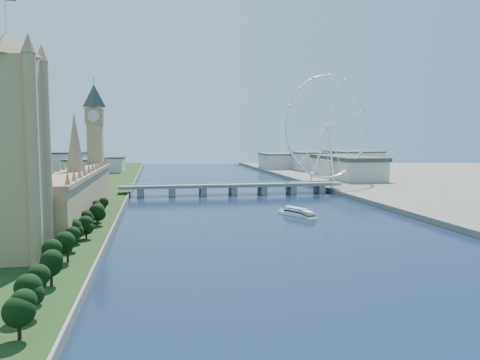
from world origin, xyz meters
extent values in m
plane|color=#172F40|center=(0.00, 0.00, 0.00)|extent=(2000.00, 2000.00, 0.00)
cube|color=tan|center=(-135.00, 55.00, 46.00)|extent=(22.00, 22.00, 86.00)
pyramid|color=#937A59|center=(-135.00, 55.00, 99.00)|extent=(28.16, 28.16, 10.00)
cylinder|color=silver|center=(-135.00, 55.00, 107.00)|extent=(0.50, 0.50, 16.00)
cube|color=tan|center=(-128.00, 170.00, 17.00)|extent=(24.00, 200.00, 28.00)
cone|color=#937A59|center=(-128.00, 170.00, 53.00)|extent=(12.00, 12.00, 40.00)
cube|color=tan|center=(-128.00, 278.00, 43.00)|extent=(13.00, 13.00, 80.00)
cube|color=#937A59|center=(-128.00, 278.00, 75.00)|extent=(15.00, 15.00, 14.00)
pyramid|color=#2D3833|center=(-128.00, 278.00, 103.00)|extent=(20.02, 20.02, 20.00)
cube|color=gray|center=(0.00, 300.00, 8.50)|extent=(220.00, 22.00, 2.00)
cube|color=gray|center=(-90.00, 300.00, 3.75)|extent=(6.00, 20.00, 7.50)
cube|color=gray|center=(-60.00, 300.00, 3.75)|extent=(6.00, 20.00, 7.50)
cube|color=gray|center=(-30.00, 300.00, 3.75)|extent=(6.00, 20.00, 7.50)
cube|color=gray|center=(0.00, 300.00, 3.75)|extent=(6.00, 20.00, 7.50)
cube|color=gray|center=(30.00, 300.00, 3.75)|extent=(6.00, 20.00, 7.50)
cube|color=gray|center=(60.00, 300.00, 3.75)|extent=(6.00, 20.00, 7.50)
cube|color=gray|center=(90.00, 300.00, 3.75)|extent=(6.00, 20.00, 7.50)
torus|color=silver|center=(120.00, 355.00, 68.00)|extent=(113.60, 39.12, 118.60)
cylinder|color=silver|center=(120.00, 355.00, 68.00)|extent=(7.25, 6.61, 6.00)
cube|color=gray|center=(117.00, 365.00, 4.00)|extent=(14.00, 10.00, 2.00)
cube|color=beige|center=(-160.00, 430.00, 16.00)|extent=(40.00, 60.00, 26.00)
cube|color=beige|center=(-200.00, 520.00, 19.00)|extent=(60.00, 80.00, 32.00)
cube|color=beige|center=(-150.00, 600.00, 14.00)|extent=(50.00, 70.00, 22.00)
cube|color=beige|center=(180.00, 580.00, 17.00)|extent=(60.00, 60.00, 28.00)
cube|color=beige|center=(240.00, 560.00, 18.00)|extent=(70.00, 90.00, 30.00)
cube|color=beige|center=(140.00, 640.00, 15.00)|extent=(60.00, 80.00, 24.00)
camera|label=1|loc=(-75.21, -156.05, 55.61)|focal=35.00mm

